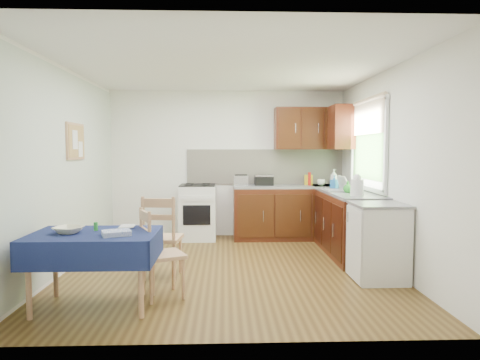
{
  "coord_description": "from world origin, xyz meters",
  "views": [
    {
      "loc": [
        -0.06,
        -5.3,
        1.49
      ],
      "look_at": [
        0.14,
        0.11,
        1.11
      ],
      "focal_mm": 32.0,
      "sensor_mm": 36.0,
      "label": 1
    }
  ],
  "objects_px": {
    "chair_far": "(161,234)",
    "dish_rack": "(343,189)",
    "dining_table": "(94,244)",
    "chair_near": "(158,251)",
    "kettle": "(357,186)",
    "sandwich_press": "(264,180)",
    "toaster": "(241,180)"
  },
  "relations": [
    {
      "from": "chair_far",
      "to": "dish_rack",
      "type": "relative_size",
      "value": 2.07
    },
    {
      "from": "dining_table",
      "to": "chair_near",
      "type": "distance_m",
      "value": 0.62
    },
    {
      "from": "dish_rack",
      "to": "kettle",
      "type": "xyz_separation_m",
      "value": [
        0.0,
        -0.65,
        0.1
      ]
    },
    {
      "from": "kettle",
      "to": "dining_table",
      "type": "bearing_deg",
      "value": -154.51
    },
    {
      "from": "sandwich_press",
      "to": "toaster",
      "type": "bearing_deg",
      "value": 171.25
    },
    {
      "from": "sandwich_press",
      "to": "kettle",
      "type": "distance_m",
      "value": 2.0
    },
    {
      "from": "dining_table",
      "to": "dish_rack",
      "type": "xyz_separation_m",
      "value": [
        2.93,
        2.05,
        0.32
      ]
    },
    {
      "from": "chair_near",
      "to": "toaster",
      "type": "xyz_separation_m",
      "value": [
        0.94,
        2.83,
        0.51
      ]
    },
    {
      "from": "toaster",
      "to": "sandwich_press",
      "type": "relative_size",
      "value": 0.79
    },
    {
      "from": "dish_rack",
      "to": "dining_table",
      "type": "bearing_deg",
      "value": -134.48
    },
    {
      "from": "toaster",
      "to": "chair_near",
      "type": "bearing_deg",
      "value": -111.6
    },
    {
      "from": "dining_table",
      "to": "kettle",
      "type": "height_order",
      "value": "kettle"
    },
    {
      "from": "chair_far",
      "to": "sandwich_press",
      "type": "bearing_deg",
      "value": -116.42
    },
    {
      "from": "chair_far",
      "to": "toaster",
      "type": "relative_size",
      "value": 4.03
    },
    {
      "from": "dining_table",
      "to": "dish_rack",
      "type": "relative_size",
      "value": 2.52
    },
    {
      "from": "dining_table",
      "to": "toaster",
      "type": "bearing_deg",
      "value": 45.72
    },
    {
      "from": "chair_near",
      "to": "dish_rack",
      "type": "bearing_deg",
      "value": -77.17
    },
    {
      "from": "dining_table",
      "to": "kettle",
      "type": "bearing_deg",
      "value": 7.33
    },
    {
      "from": "chair_near",
      "to": "toaster",
      "type": "height_order",
      "value": "toaster"
    },
    {
      "from": "toaster",
      "to": "sandwich_press",
      "type": "bearing_deg",
      "value": 2.76
    },
    {
      "from": "chair_far",
      "to": "dish_rack",
      "type": "distance_m",
      "value": 2.73
    },
    {
      "from": "toaster",
      "to": "chair_far",
      "type": "bearing_deg",
      "value": -118.14
    },
    {
      "from": "chair_far",
      "to": "chair_near",
      "type": "distance_m",
      "value": 0.67
    },
    {
      "from": "chair_near",
      "to": "kettle",
      "type": "relative_size",
      "value": 3.21
    },
    {
      "from": "chair_far",
      "to": "chair_near",
      "type": "bearing_deg",
      "value": 101.28
    },
    {
      "from": "sandwich_press",
      "to": "dish_rack",
      "type": "distance_m",
      "value": 1.49
    },
    {
      "from": "chair_far",
      "to": "sandwich_press",
      "type": "xyz_separation_m",
      "value": [
        1.39,
        2.2,
        0.48
      ]
    },
    {
      "from": "chair_near",
      "to": "kettle",
      "type": "xyz_separation_m",
      "value": [
        2.38,
        1.17,
        0.55
      ]
    },
    {
      "from": "toaster",
      "to": "kettle",
      "type": "distance_m",
      "value": 2.2
    },
    {
      "from": "chair_near",
      "to": "sandwich_press",
      "type": "bearing_deg",
      "value": -49.44
    },
    {
      "from": "sandwich_press",
      "to": "chair_near",
      "type": "bearing_deg",
      "value": -129.54
    },
    {
      "from": "kettle",
      "to": "chair_far",
      "type": "bearing_deg",
      "value": -168.44
    }
  ]
}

